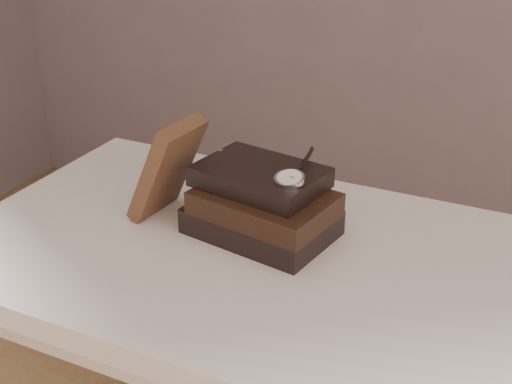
% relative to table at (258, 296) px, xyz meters
% --- Properties ---
extents(table, '(1.00, 0.60, 0.75)m').
position_rel_table_xyz_m(table, '(0.00, 0.00, 0.00)').
color(table, silver).
rests_on(table, ground).
extents(book_stack, '(0.26, 0.20, 0.12)m').
position_rel_table_xyz_m(book_stack, '(-0.02, 0.05, 0.15)').
color(book_stack, black).
rests_on(book_stack, table).
extents(journal, '(0.11, 0.12, 0.18)m').
position_rel_table_xyz_m(journal, '(-0.19, 0.04, 0.18)').
color(journal, '#3E2517').
rests_on(journal, table).
extents(pocket_watch, '(0.06, 0.15, 0.02)m').
position_rel_table_xyz_m(pocket_watch, '(0.04, 0.03, 0.22)').
color(pocket_watch, silver).
rests_on(pocket_watch, book_stack).
extents(eyeglasses, '(0.11, 0.13, 0.05)m').
position_rel_table_xyz_m(eyeglasses, '(-0.08, 0.14, 0.16)').
color(eyeglasses, silver).
rests_on(eyeglasses, book_stack).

